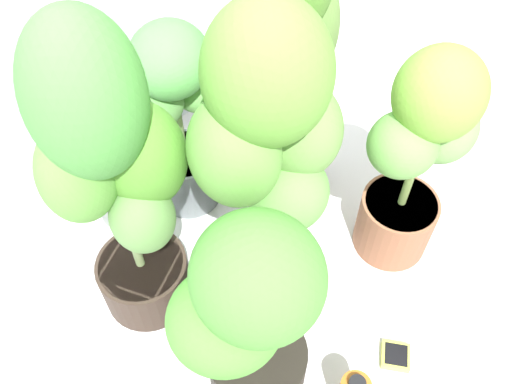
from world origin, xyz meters
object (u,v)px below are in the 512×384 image
object	(u,v)px
potted_plant_back_right	(291,47)
potted_plant_back_left	(117,176)
potted_plant_center	(268,153)
potted_plant_front_left	(249,316)
hygrometer_box	(395,356)
potted_plant_back_center	(177,113)
potted_plant_front_right	(418,156)

from	to	relation	value
potted_plant_back_right	potted_plant_back_left	world-z (taller)	potted_plant_back_right
potted_plant_back_left	potted_plant_center	distance (m)	0.36
potted_plant_back_right	potted_plant_front_left	world-z (taller)	potted_plant_back_right
potted_plant_center	hygrometer_box	world-z (taller)	potted_plant_center
potted_plant_back_left	potted_plant_center	bearing A→B (deg)	-36.79
potted_plant_back_center	potted_plant_back_left	xyz separation A→B (m)	(-0.34, -0.20, 0.17)
potted_plant_front_right	potted_plant_center	xyz separation A→B (m)	(-0.37, 0.22, 0.15)
potted_plant_back_left	hygrometer_box	bearing A→B (deg)	-63.47
potted_plant_back_center	potted_plant_center	bearing A→B (deg)	-97.91
potted_plant_front_right	potted_plant_center	size ratio (longest dim) A/B	0.78
potted_plant_front_right	potted_plant_back_center	world-z (taller)	potted_plant_front_right
potted_plant_back_right	potted_plant_center	xyz separation A→B (m)	(-0.34, -0.22, -0.00)
potted_plant_back_right	hygrometer_box	size ratio (longest dim) A/B	9.40
potted_plant_front_right	potted_plant_front_left	distance (m)	0.65
potted_plant_front_left	hygrometer_box	xyz separation A→B (m)	(0.33, -0.27, -0.40)
potted_plant_back_left	potted_plant_front_left	bearing A→B (deg)	-88.65
potted_plant_back_center	potted_plant_center	world-z (taller)	potted_plant_center
potted_plant_back_left	potted_plant_front_left	distance (m)	0.44
potted_plant_back_center	hygrometer_box	distance (m)	0.96
potted_plant_front_left	potted_plant_back_left	bearing A→B (deg)	91.35
potted_plant_center	potted_plant_back_left	bearing A→B (deg)	143.21
potted_plant_back_right	potted_plant_center	size ratio (longest dim) A/B	1.05
potted_plant_front_right	potted_plant_back_right	world-z (taller)	potted_plant_back_right
potted_plant_front_left	hygrometer_box	world-z (taller)	potted_plant_front_left
potted_plant_back_left	potted_plant_center	size ratio (longest dim) A/B	1.02
potted_plant_back_left	potted_plant_back_right	bearing A→B (deg)	0.52
potted_plant_center	hygrometer_box	bearing A→B (deg)	-83.72
potted_plant_front_right	potted_plant_back_center	size ratio (longest dim) A/B	1.12
potted_plant_front_right	potted_plant_center	world-z (taller)	potted_plant_center
potted_plant_center	hygrometer_box	xyz separation A→B (m)	(0.05, -0.46, -0.57)
potted_plant_back_left	hygrometer_box	world-z (taller)	potted_plant_back_left
potted_plant_back_right	potted_plant_back_center	xyz separation A→B (m)	(-0.28, 0.19, -0.18)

